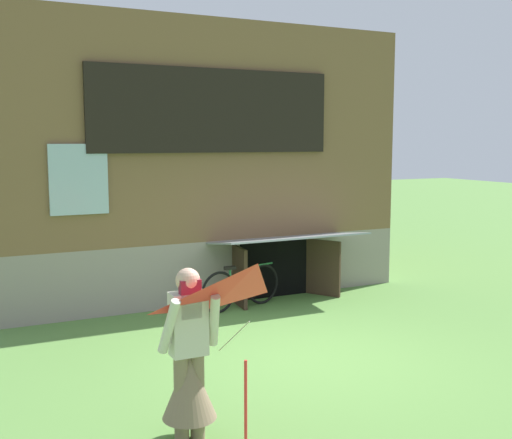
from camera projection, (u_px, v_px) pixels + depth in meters
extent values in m
plane|color=#56843D|center=(300.00, 356.00, 8.40)|extent=(60.00, 60.00, 0.00)
cube|color=gray|center=(170.00, 250.00, 13.23)|extent=(7.59, 4.98, 1.11)
cube|color=brown|center=(168.00, 133.00, 12.92)|extent=(7.59, 4.98, 3.80)
cube|color=black|center=(214.00, 111.00, 10.62)|extent=(4.31, 0.08, 1.41)
cube|color=#9EB7C6|center=(214.00, 111.00, 10.64)|extent=(4.15, 0.04, 1.29)
cube|color=#9EB7C6|center=(79.00, 179.00, 9.79)|extent=(0.90, 0.06, 1.10)
cube|color=black|center=(275.00, 269.00, 11.52)|extent=(1.40, 0.03, 1.03)
cube|color=#3D2B1E|center=(239.00, 276.00, 10.89)|extent=(0.13, 0.70, 1.03)
cube|color=#3D2B1E|center=(323.00, 268.00, 11.63)|extent=(0.41, 0.63, 1.03)
cube|color=gray|center=(289.00, 238.00, 10.96)|extent=(2.68, 1.09, 0.18)
cylinder|color=#7F6B51|center=(181.00, 399.00, 5.94)|extent=(0.14, 0.14, 0.85)
cylinder|color=#7F6B51|center=(197.00, 396.00, 6.01)|extent=(0.14, 0.14, 0.85)
cone|color=#7F6B51|center=(189.00, 385.00, 5.96)|extent=(0.52, 0.52, 0.64)
cube|color=beige|center=(188.00, 324.00, 5.88)|extent=(0.34, 0.20, 0.60)
cylinder|color=beige|center=(169.00, 326.00, 5.69)|extent=(0.17, 0.34, 0.56)
cylinder|color=beige|center=(214.00, 320.00, 5.88)|extent=(0.17, 0.34, 0.56)
cube|color=maroon|center=(190.00, 299.00, 5.80)|extent=(0.20, 0.08, 0.36)
sphere|color=#D8AD8E|center=(188.00, 280.00, 5.83)|extent=(0.23, 0.23, 0.23)
pyramid|color=red|center=(258.00, 314.00, 5.49)|extent=(1.13, 0.97, 0.57)
cylinder|color=beige|center=(233.00, 337.00, 5.82)|extent=(0.01, 0.70, 0.49)
cylinder|color=red|center=(246.00, 402.00, 5.90)|extent=(0.03, 0.03, 0.82)
torus|color=black|center=(263.00, 284.00, 11.02)|extent=(0.70, 0.22, 0.71)
torus|color=black|center=(219.00, 292.00, 10.41)|extent=(0.70, 0.22, 0.71)
cylinder|color=#287A3D|center=(241.00, 278.00, 10.69)|extent=(0.71, 0.21, 0.04)
cylinder|color=#287A3D|center=(241.00, 284.00, 10.71)|extent=(0.77, 0.23, 0.29)
cylinder|color=#287A3D|center=(230.00, 280.00, 10.54)|extent=(0.04, 0.04, 0.40)
cube|color=black|center=(230.00, 268.00, 10.51)|extent=(0.20, 0.08, 0.05)
cylinder|color=#287A3D|center=(263.00, 264.00, 10.98)|extent=(0.43, 0.14, 0.03)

